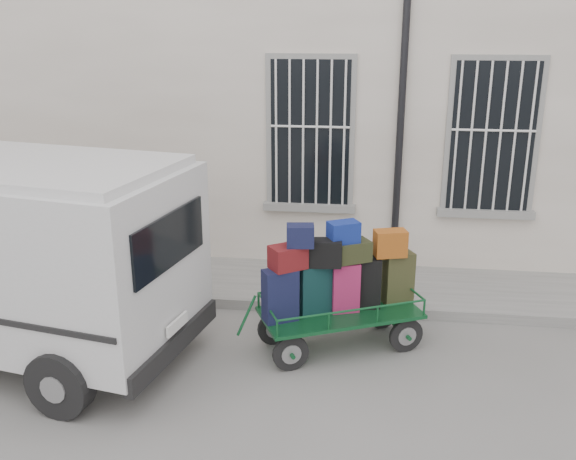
# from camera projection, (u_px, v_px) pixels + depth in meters

# --- Properties ---
(ground) EXTENTS (80.00, 80.00, 0.00)m
(ground) POSITION_uv_depth(u_px,v_px,m) (318.00, 364.00, 7.63)
(ground) COLOR slate
(ground) RESTS_ON ground
(building) EXTENTS (24.00, 5.15, 6.00)m
(building) POSITION_uv_depth(u_px,v_px,m) (345.00, 71.00, 11.87)
(building) COLOR #BFB3A3
(building) RESTS_ON ground
(sidewalk) EXTENTS (24.00, 1.70, 0.15)m
(sidewalk) POSITION_uv_depth(u_px,v_px,m) (330.00, 286.00, 9.68)
(sidewalk) COLOR slate
(sidewalk) RESTS_ON ground
(luggage_cart) EXTENTS (2.25, 1.60, 1.67)m
(luggage_cart) POSITION_uv_depth(u_px,v_px,m) (338.00, 285.00, 7.76)
(luggage_cart) COLOR black
(luggage_cart) RESTS_ON ground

